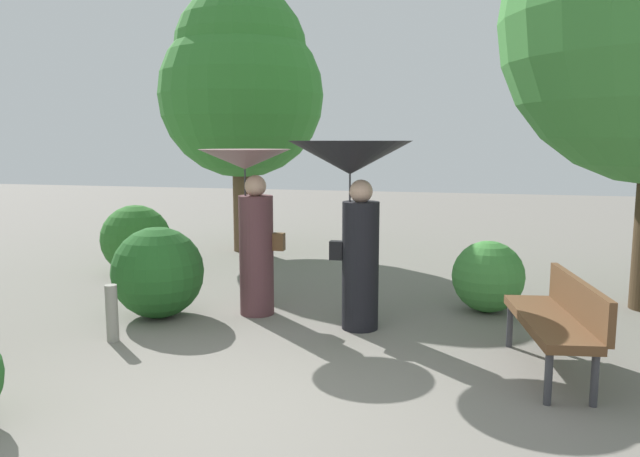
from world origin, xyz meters
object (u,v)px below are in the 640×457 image
Objects in this scene: path_marker_post at (112,313)px; park_bench at (559,316)px; person_right at (353,187)px; person_left at (251,204)px; tree_mid_left at (241,82)px.

park_bench is at bearing 2.16° from path_marker_post.
person_right is at bearing -122.32° from park_bench.
park_bench is (3.20, -1.12, -0.77)m from person_left.
person_right is 0.43× the size of tree_mid_left.
person_left is 1.22× the size of park_bench.
person_right is 2.37m from park_bench.
tree_mid_left is at bearing -145.12° from park_bench.
path_marker_post is (0.55, -5.13, -2.73)m from tree_mid_left.
path_marker_post is at bearing 133.47° from person_left.
tree_mid_left is (-4.76, 4.97, 2.51)m from park_bench.
tree_mid_left is at bearing 26.04° from person_right.
path_marker_post is at bearing -96.74° from park_bench.
tree_mid_left reaches higher than person_left.
park_bench is 4.22m from path_marker_post.
person_left is 0.41× the size of tree_mid_left.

